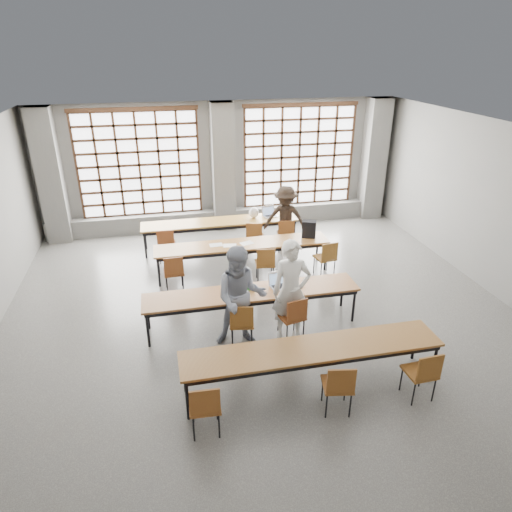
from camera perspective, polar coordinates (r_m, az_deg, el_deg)
The scene contains 38 objects.
floor at distance 8.83m, azimuth 1.31°, elevation -8.51°, with size 11.00×11.00×0.00m, color #4F4F4C.
ceiling at distance 7.48m, azimuth 1.58°, elevation 14.42°, with size 11.00×11.00×0.00m, color silver.
wall_back at distance 13.14m, azimuth -4.32°, elevation 11.23°, with size 10.00×10.00×0.00m, color slate.
column_left at distance 13.04m, azimuth -24.33°, elevation 8.99°, with size 0.60×0.55×3.50m, color #5C5C59.
column_mid at distance 12.87m, azimuth -4.13°, elevation 10.94°, with size 0.60×0.55×3.50m, color #5C5C59.
column_right at distance 14.20m, azimuth 14.51°, elevation 11.58°, with size 0.60×0.55×3.50m, color #5C5C59.
window_left at distance 12.92m, azimuth -14.39°, elevation 10.98°, with size 3.32×0.12×3.00m.
window_right at distance 13.52m, azimuth 5.41°, elevation 12.24°, with size 3.32×0.12×3.00m.
sill_ledge at distance 13.39m, azimuth -3.99°, elevation 4.79°, with size 9.80×0.35×0.50m, color #5C5C59.
desk_row_a at distance 11.82m, azimuth -4.51°, elevation 4.09°, with size 4.00×0.70×0.73m.
desk_row_b at distance 10.44m, azimuth -1.70°, elevation 1.24°, with size 4.00×0.70×0.73m.
desk_row_c at distance 8.46m, azimuth -0.51°, elevation -4.82°, with size 4.00×0.70×0.73m.
desk_row_d at distance 7.08m, azimuth 7.06°, elevation -11.73°, with size 4.00×0.70×0.73m.
chair_back_left at distance 11.19m, azimuth -11.17°, elevation 1.74°, with size 0.45×0.45×0.88m.
chair_back_mid at distance 11.41m, azimuth -0.18°, elevation 2.70°, with size 0.53×0.53×0.88m.
chair_back_right at distance 11.59m, azimuth 3.74°, elevation 3.02°, with size 0.49×0.49×0.88m.
chair_mid_left at distance 9.78m, azimuth -10.23°, elevation -1.73°, with size 0.43×0.44×0.88m.
chair_mid_centre at distance 10.01m, azimuth 1.18°, elevation -0.67°, with size 0.47×0.47×0.88m.
chair_mid_right at distance 10.40m, azimuth 8.82°, elevation 0.07°, with size 0.48×0.49×0.88m.
chair_front_left at distance 7.95m, azimuth -1.80°, elevation -8.06°, with size 0.48×0.49×0.88m.
chair_front_right at distance 8.14m, azimuth 4.70°, elevation -7.28°, with size 0.50×0.51×0.88m.
chair_near_left at distance 6.40m, azimuth -6.41°, elevation -17.93°, with size 0.44×0.45×0.88m.
chair_near_mid at distance 6.76m, azimuth 10.31°, elevation -15.42°, with size 0.49×0.49×0.88m.
chair_near_right at distance 7.30m, azimuth 20.21°, elevation -13.31°, with size 0.44×0.44×0.88m.
student_male at distance 8.04m, azimuth 4.43°, elevation -4.37°, with size 0.69×0.45×1.89m, color silver.
student_female at distance 7.86m, azimuth -1.91°, elevation -5.16°, with size 0.90×0.70×1.86m, color #182448.
student_back at distance 11.60m, azimuth 3.68°, elevation 4.67°, with size 1.09×0.63×1.69m, color black.
laptop_front at distance 8.61m, azimuth 2.87°, elevation -3.35°, with size 0.41×0.36×0.26m.
laptop_back at distance 12.11m, azimuth 1.69°, elevation 5.33°, with size 0.42×0.38×0.26m.
mouse at distance 8.62m, azimuth 5.72°, elevation -3.70°, with size 0.10×0.06×0.04m, color white.
green_box at distance 8.47m, azimuth -0.95°, elevation -3.94°, with size 0.25×0.09×0.09m, color #2C872F.
phone at distance 8.38m, azimuth 0.84°, elevation -4.59°, with size 0.13×0.06×0.01m, color black.
paper_sheet_a at distance 10.37m, azimuth -5.01°, elevation 1.39°, with size 0.30×0.21×0.00m, color silver.
paper_sheet_b at distance 10.32m, azimuth -3.29°, elevation 1.32°, with size 0.30×0.21×0.00m, color white.
paper_sheet_c at distance 10.43m, azimuth -1.16°, elevation 1.62°, with size 0.30×0.21×0.00m, color white.
backpack at distance 10.76m, azimuth 6.65°, elevation 3.36°, with size 0.32×0.20×0.40m, color black.
plastic_bag at distance 11.93m, azimuth -0.28°, elevation 5.46°, with size 0.26×0.21×0.29m, color silver.
red_pouch at distance 6.48m, azimuth -6.44°, elevation -17.69°, with size 0.20×0.08×0.06m, color maroon.
Camera 1 is at (-1.76, -7.14, 4.89)m, focal length 32.00 mm.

